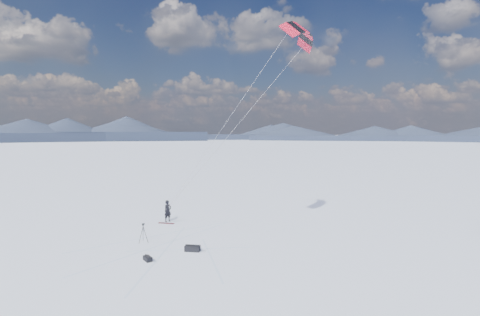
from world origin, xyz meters
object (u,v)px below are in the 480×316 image
Objects in this scene: snowkiter at (168,222)px; tripod at (143,230)px; gear_bag_a at (192,248)px; gear_bag_b at (148,258)px; snowboard at (166,223)px.

tripod is at bearing -139.25° from snowkiter.
gear_bag_a is 2.87m from gear_bag_b.
snowkiter is 8.87m from gear_bag_b.
snowboard is 8.27m from gear_bag_b.
gear_bag_a reaches higher than gear_bag_b.
gear_bag_b is at bearing -72.76° from snowboard.
snowboard is 7.28m from gear_bag_a.
snowboard is 1.80× the size of gear_bag_b.
tripod reaches higher than snowkiter.
snowkiter is 1.36× the size of tripod.
gear_bag_a is (6.44, -4.45, 0.19)m from snowkiter.
snowkiter is at bearing 101.92° from snowboard.
snowkiter reaches higher than snowboard.
snowboard is at bearing 95.50° from tripod.
snowkiter is 0.61m from snowboard.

